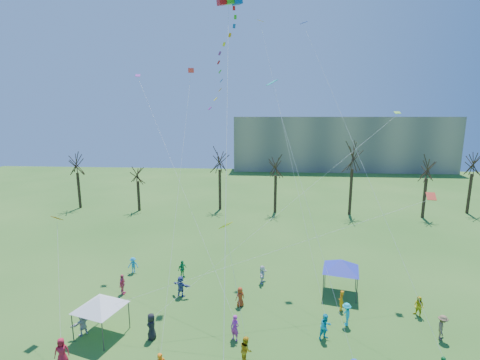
# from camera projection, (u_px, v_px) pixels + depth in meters

# --- Properties ---
(distant_building) EXTENTS (60.00, 14.00, 15.00)m
(distant_building) POSITION_uv_depth(u_px,v_px,m) (340.00, 143.00, 95.92)
(distant_building) COLOR gray
(distant_building) RESTS_ON ground
(bare_tree_row) EXTENTS (68.14, 8.35, 11.23)m
(bare_tree_row) POSITION_uv_depth(u_px,v_px,m) (295.00, 168.00, 52.02)
(bare_tree_row) COLOR black
(bare_tree_row) RESTS_ON ground
(big_box_kite) EXTENTS (2.07, 8.08, 25.28)m
(big_box_kite) POSITION_uv_depth(u_px,v_px,m) (227.00, 61.00, 23.60)
(big_box_kite) COLOR red
(big_box_kite) RESTS_ON ground
(canopy_tent_white) EXTENTS (3.81, 3.81, 2.98)m
(canopy_tent_white) POSITION_uv_depth(u_px,v_px,m) (100.00, 302.00, 22.97)
(canopy_tent_white) COLOR #3F3F44
(canopy_tent_white) RESTS_ON ground
(canopy_tent_blue) EXTENTS (4.00, 4.00, 3.08)m
(canopy_tent_blue) POSITION_uv_depth(u_px,v_px,m) (341.00, 265.00, 28.53)
(canopy_tent_blue) COLOR #3F3F44
(canopy_tent_blue) RESTS_ON ground
(festival_crowd) EXTENTS (26.06, 13.74, 1.85)m
(festival_crowd) POSITION_uv_depth(u_px,v_px,m) (244.00, 311.00, 24.74)
(festival_crowd) COLOR #B5162E
(festival_crowd) RESTS_ON ground
(small_kites_aloft) EXTENTS (26.74, 18.53, 34.07)m
(small_kites_aloft) POSITION_uv_depth(u_px,v_px,m) (252.00, 131.00, 26.43)
(small_kites_aloft) COLOR orange
(small_kites_aloft) RESTS_ON ground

